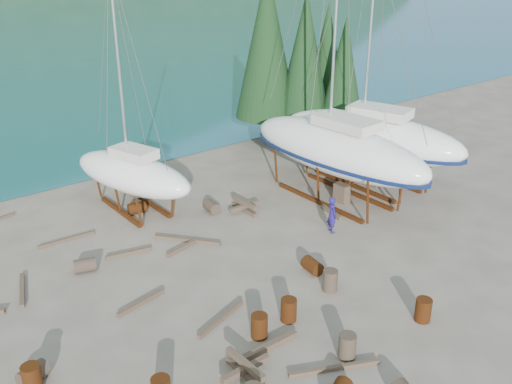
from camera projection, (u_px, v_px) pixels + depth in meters
ground at (278, 282)px, 22.86m from camera, size 600.00×600.00×0.00m
cypress_near_right at (305, 59)px, 36.33m from camera, size 3.60×3.60×10.00m
cypress_mid_right at (343, 74)px, 36.10m from camera, size 3.06×3.06×8.50m
cypress_back_left at (267, 43)px, 36.55m from camera, size 4.14×4.14×11.50m
cypress_far_right at (327, 60)px, 39.00m from camera, size 3.24×3.24×9.00m
large_sailboat_near at (337, 148)px, 29.33m from camera, size 3.95×11.29×17.50m
large_sailboat_far at (370, 136)px, 31.39m from camera, size 6.00×11.19×17.00m
small_sailboat_shore at (132, 173)px, 28.43m from camera, size 4.39×7.86×12.00m
worker at (332, 215)px, 26.56m from camera, size 0.62×0.75×1.77m
drum_4 at (137, 208)px, 28.62m from camera, size 0.99×0.77×0.58m
drum_5 at (330, 280)px, 22.17m from camera, size 0.58×0.58×0.88m
drum_6 at (312, 266)px, 23.47m from camera, size 0.71×0.96×0.58m
drum_7 at (423, 310)px, 20.37m from camera, size 0.58×0.58×0.88m
drum_8 at (32, 378)px, 17.17m from camera, size 0.58×0.58×0.88m
drum_9 at (85, 265)px, 23.50m from camera, size 1.02×0.83×0.58m
drum_10 at (259, 326)px, 19.51m from camera, size 0.58×0.58×0.88m
drum_11 at (212, 207)px, 28.78m from camera, size 0.66×0.93×0.58m
drum_14 at (289, 310)px, 20.37m from camera, size 0.58×0.58×0.88m
drum_15 at (33, 374)px, 17.55m from camera, size 1.02×0.83×0.58m
drum_17 at (347, 346)px, 18.53m from camera, size 0.58×0.58×0.88m
timber_1 at (331, 212)px, 28.64m from camera, size 0.52×1.64×0.19m
timber_3 at (334, 368)px, 18.10m from camera, size 2.79×1.45×0.15m
timber_4 at (129, 253)px, 24.85m from camera, size 1.97×0.62×0.17m
timber_5 at (221, 319)px, 20.48m from camera, size 2.50×0.95×0.16m
timber_6 at (130, 193)px, 30.89m from camera, size 0.21×1.95×0.19m
timber_8 at (182, 248)px, 25.27m from camera, size 1.78×0.55×0.19m
timber_10 at (187, 240)px, 25.96m from camera, size 2.09×2.57×0.16m
timber_12 at (141, 303)px, 21.40m from camera, size 2.14×0.57×0.17m
timber_15 at (67, 240)px, 26.02m from camera, size 2.57×0.31×0.15m
timber_16 at (265, 348)px, 18.93m from camera, size 2.64×0.29×0.23m
timber_17 at (22, 290)px, 22.20m from camera, size 0.90×2.34×0.16m
timber_pile_fore at (245, 369)px, 17.74m from camera, size 1.80×1.80×0.60m
timber_pile_aft at (244, 206)px, 28.82m from camera, size 1.80×1.80×0.60m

